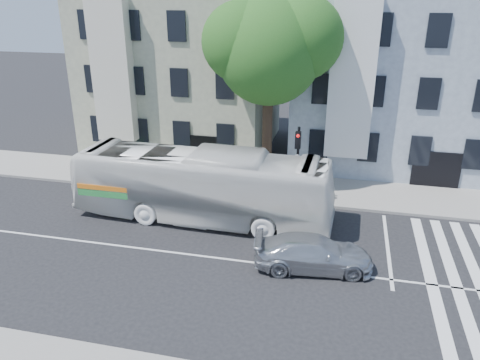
% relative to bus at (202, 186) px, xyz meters
% --- Properties ---
extents(ground, '(120.00, 120.00, 0.00)m').
position_rel_bus_xyz_m(ground, '(2.27, -3.42, -1.76)').
color(ground, black).
rests_on(ground, ground).
extents(sidewalk_far, '(80.00, 4.00, 0.15)m').
position_rel_bus_xyz_m(sidewalk_far, '(2.27, 4.58, -1.68)').
color(sidewalk_far, gray).
rests_on(sidewalk_far, ground).
extents(building_left, '(12.00, 10.00, 11.00)m').
position_rel_bus_xyz_m(building_left, '(-4.73, 11.58, 3.74)').
color(building_left, gray).
rests_on(building_left, ground).
extents(building_right, '(12.00, 10.00, 11.00)m').
position_rel_bus_xyz_m(building_right, '(9.27, 11.58, 3.74)').
color(building_right, gray).
rests_on(building_right, ground).
extents(street_tree, '(7.30, 5.90, 11.10)m').
position_rel_bus_xyz_m(street_tree, '(2.33, 5.31, 6.07)').
color(street_tree, '#2D2116').
rests_on(street_tree, ground).
extents(bus, '(3.35, 12.71, 3.52)m').
position_rel_bus_xyz_m(bus, '(0.00, 0.00, 0.00)').
color(bus, white).
rests_on(bus, ground).
extents(sedan, '(2.59, 4.98, 1.38)m').
position_rel_bus_xyz_m(sedan, '(5.68, -3.26, -1.07)').
color(sedan, silver).
rests_on(sedan, ground).
extents(hedge, '(8.37, 3.29, 0.70)m').
position_rel_bus_xyz_m(hedge, '(-4.06, 3.38, -1.26)').
color(hedge, '#29541B').
rests_on(hedge, sidewalk_far).
extents(traffic_signal, '(0.44, 0.53, 4.23)m').
position_rel_bus_xyz_m(traffic_signal, '(4.28, 2.52, 0.98)').
color(traffic_signal, black).
rests_on(traffic_signal, ground).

